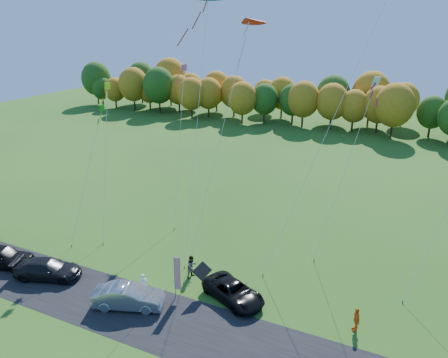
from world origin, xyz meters
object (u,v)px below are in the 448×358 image
at_px(person_east, 356,319).
at_px(black_suv, 233,291).
at_px(feather_flag, 177,273).
at_px(silver_sedan, 128,297).

bearing_deg(person_east, black_suv, -112.01).
xyz_separation_m(black_suv, feather_flag, (-3.79, -1.61, 1.44)).
relative_size(silver_sedan, feather_flag, 1.43).
xyz_separation_m(person_east, feather_flag, (-12.48, -2.08, 1.30)).
distance_m(black_suv, feather_flag, 4.37).
distance_m(black_suv, person_east, 8.70).
bearing_deg(feather_flag, silver_sedan, -138.52).
bearing_deg(feather_flag, person_east, 9.46).
height_order(person_east, feather_flag, feather_flag).
xyz_separation_m(silver_sedan, person_east, (15.14, 4.43, 0.02)).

